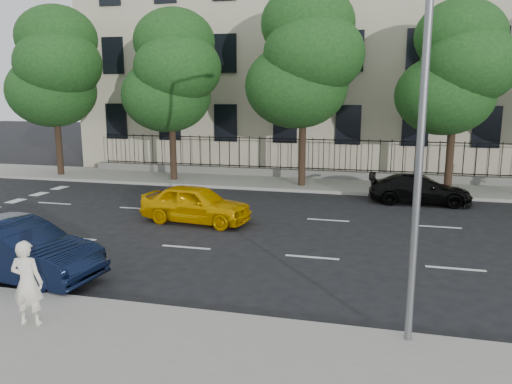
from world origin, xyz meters
TOP-DOWN VIEW (x-y plane):
  - ground at (0.00, 0.00)m, footprint 120.00×120.00m
  - near_sidewalk at (0.00, -4.00)m, footprint 60.00×4.00m
  - far_sidewalk at (0.00, 14.00)m, footprint 60.00×4.00m
  - lane_markings at (0.00, 4.75)m, footprint 49.60×4.62m
  - masonry_building at (0.00, 22.95)m, footprint 34.60×12.11m
  - iron_fence at (0.00, 15.70)m, footprint 30.00×0.50m
  - street_light at (2.50, -1.77)m, footprint 0.25×3.32m
  - tree_a at (-15.96, 13.36)m, footprint 5.71×5.31m
  - tree_b at (-8.96, 13.36)m, footprint 5.53×5.12m
  - tree_c at (-1.96, 13.36)m, footprint 5.89×5.50m
  - tree_d at (5.04, 13.36)m, footprint 5.34×4.94m
  - yellow_taxi at (-4.79, 5.49)m, footprint 4.35×2.17m
  - navy_sedan at (-7.31, -1.08)m, footprint 4.89×2.18m
  - black_sedan at (3.56, 10.90)m, footprint 4.36×1.78m
  - woman_near at (-4.99, -3.50)m, footprint 0.70×0.51m

SIDE VIEW (x-z plane):
  - ground at x=0.00m, z-range 0.00..0.00m
  - lane_markings at x=0.00m, z-range 0.00..0.01m
  - near_sidewalk at x=0.00m, z-range 0.00..0.15m
  - far_sidewalk at x=0.00m, z-range 0.00..0.15m
  - black_sedan at x=3.56m, z-range 0.00..1.27m
  - iron_fence at x=0.00m, z-range -0.45..1.75m
  - yellow_taxi at x=-4.79m, z-range 0.00..1.42m
  - navy_sedan at x=-7.31m, z-range 0.00..1.56m
  - woman_near at x=-4.99m, z-range 0.15..1.93m
  - street_light at x=2.50m, z-range 1.12..9.17m
  - tree_d at x=5.04m, z-range 1.42..10.26m
  - tree_b at x=-8.96m, z-range 1.35..10.33m
  - tree_a at x=-15.96m, z-range 1.43..10.82m
  - tree_c at x=-1.96m, z-range 1.51..11.31m
  - masonry_building at x=0.00m, z-range -0.23..18.27m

